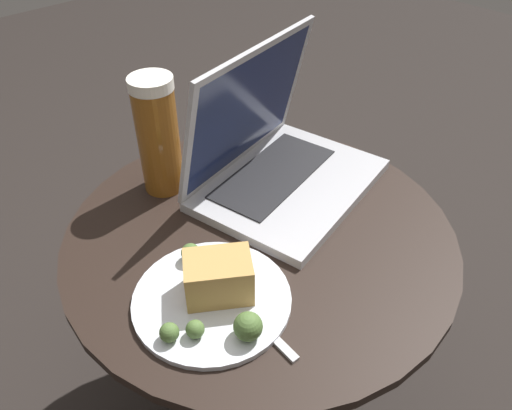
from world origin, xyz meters
TOP-DOWN VIEW (x-y plane):
  - ground_plane at (0.00, 0.00)m, footprint 6.00×6.00m
  - table at (0.00, 0.00)m, footprint 0.65×0.65m
  - laptop at (0.12, 0.08)m, footprint 0.38×0.31m
  - beer_glass at (-0.04, 0.21)m, footprint 0.08×0.08m
  - snack_plate at (-0.15, -0.07)m, footprint 0.23×0.23m
  - fork at (-0.13, -0.11)m, footprint 0.03×0.18m

SIDE VIEW (x-z plane):
  - ground_plane at x=0.00m, z-range 0.00..0.00m
  - table at x=0.00m, z-range 0.11..0.63m
  - fork at x=-0.13m, z-range 0.52..0.53m
  - snack_plate at x=-0.15m, z-range 0.51..0.58m
  - laptop at x=0.12m, z-range 0.44..0.70m
  - beer_glass at x=-0.04m, z-range 0.52..0.74m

